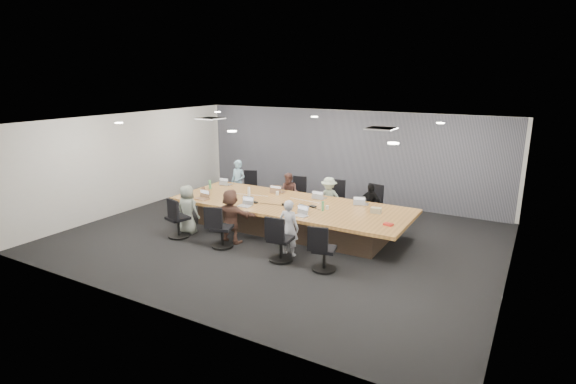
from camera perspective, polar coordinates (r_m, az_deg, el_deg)
The scene contains 41 objects.
floor at distance 10.99m, azimuth -1.04°, elevation -5.76°, with size 10.00×8.00×0.00m, color black.
ceiling at distance 10.35m, azimuth -1.11°, elevation 8.92°, with size 10.00×8.00×0.00m, color white.
wall_back at distance 14.10m, azimuth 7.29°, elevation 4.59°, with size 10.00×2.80×0.00m, color beige.
wall_front at distance 7.56m, azimuth -16.81°, elevation -4.75°, with size 10.00×2.80×0.00m, color beige.
wall_left at distance 13.77m, azimuth -19.29°, elevation 3.65°, with size 8.00×2.80×0.00m, color beige.
wall_right at distance 9.18m, azimuth 26.87°, elevation -2.34°, with size 8.00×2.80×0.00m, color beige.
curtain at distance 14.03m, azimuth 7.16°, elevation 4.54°, with size 9.80×0.04×2.80m, color slate.
conference_table at distance 11.27m, azimuth 0.25°, elevation -3.08°, with size 6.00×2.20×0.74m.
chair_0 at distance 13.98m, azimuth -5.47°, elevation 0.24°, with size 0.50×0.50×0.74m, color black, non-canonical shape.
chair_1 at distance 13.06m, azimuth 0.92°, elevation -0.71°, with size 0.51×0.51×0.75m, color black, non-canonical shape.
chair_2 at distance 12.53m, azimuth 5.85°, elevation -1.29°, with size 0.55×0.55×0.82m, color black, non-canonical shape.
chair_3 at distance 12.13m, azimuth 10.88°, elevation -2.02°, with size 0.55×0.55×0.81m, color black, non-canonical shape.
chair_4 at distance 11.19m, azimuth -13.77°, elevation -3.62°, with size 0.55×0.55×0.81m, color black, non-canonical shape.
chair_5 at distance 10.36m, azimuth -8.38°, elevation -4.91°, with size 0.53×0.53×0.78m, color black, non-canonical shape.
chair_6 at distance 9.53m, azimuth -0.92°, elevation -6.43°, with size 0.55×0.55×0.81m, color black, non-canonical shape.
chair_7 at distance 9.10m, azimuth 4.63°, elevation -7.71°, with size 0.51×0.51×0.76m, color black, non-canonical shape.
person_0 at distance 13.63m, azimuth -6.34°, elevation 1.20°, with size 0.50×0.33×1.37m, color #8CBAD5.
laptop_0 at distance 13.18m, azimuth -7.75°, elevation 0.98°, with size 0.29×0.20×0.02m, color #B2B2B7.
person_1 at distance 12.71m, azimuth 0.17°, elevation -0.16°, with size 0.57×0.44×1.17m, color brown.
laptop_1 at distance 12.21m, azimuth -1.10°, elevation 0.02°, with size 0.33×0.23×0.02m, color #8C6647.
person_2 at distance 12.18m, azimuth 5.20°, elevation -0.85°, with size 0.76×0.44×1.18m, color #A4B89E.
laptop_2 at distance 11.65m, azimuth 4.09°, elevation -0.73°, with size 0.32×0.22×0.02m, color #B2B2B7.
person_3 at distance 11.77m, azimuth 10.36°, elevation -1.67°, with size 0.67×0.28×1.15m, color black.
laptop_3 at distance 11.22m, azimuth 9.45°, elevation -1.51°, with size 0.29×0.20×0.02m, color #B2B2B7.
person_4 at distance 11.38m, azimuth -12.63°, elevation -2.16°, with size 0.60×0.39×1.22m, color gray.
laptop_4 at distance 11.73m, azimuth -10.88°, elevation -0.86°, with size 0.35×0.24×0.02m, color #8C6647.
person_5 at distance 10.55m, azimuth -7.26°, elevation -3.06°, with size 1.20×0.38×1.29m, color brown.
laptop_5 at distance 10.94m, azimuth -5.56°, elevation -1.79°, with size 0.31×0.21×0.02m, color #B2B2B7.
person_6 at distance 9.74m, azimuth 0.13°, elevation -4.57°, with size 0.46×0.30×1.26m, color #AEAFBA.
laptop_6 at distance 10.15m, azimuth 1.66°, elevation -3.03°, with size 0.29×0.20×0.02m, color #B2B2B7.
bottle_green_left at distance 12.72m, azimuth -9.87°, elevation 0.94°, with size 0.07×0.07×0.25m, color #4D965E.
bottle_green_right at distance 10.54m, azimuth 4.44°, elevation -1.79°, with size 0.07×0.07×0.23m, color #4D965E.
bottle_clear at distance 11.84m, azimuth -4.98°, elevation 0.07°, with size 0.07×0.07×0.24m, color silver.
cup_white_far at distance 11.92m, azimuth -1.36°, elevation -0.15°, with size 0.08×0.08×0.10m, color white.
cup_white_near at distance 10.68m, azimuth 5.00°, elevation -1.98°, with size 0.07×0.07×0.09m, color white.
mug_brown at distance 12.52m, azimuth -10.69°, elevation 0.35°, with size 0.09×0.09×0.11m, color brown.
mic_left at distance 11.22m, azimuth -4.21°, elevation -1.32°, with size 0.15×0.10×0.03m, color black.
mic_right at distance 10.85m, azimuth 3.15°, elevation -1.84°, with size 0.17×0.11×0.03m, color black.
stapler at distance 10.91m, azimuth -0.46°, elevation -1.65°, with size 0.15×0.04×0.06m, color black.
canvas_bag at distance 10.55m, azimuth 11.10°, elevation -2.31°, with size 0.24×0.15×0.13m, color tan.
snack_packet at distance 9.77m, azimuth 12.62°, elevation -4.03°, with size 0.19×0.13×0.04m, color red.
Camera 1 is at (5.27, -8.85, 3.83)m, focal length 28.00 mm.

